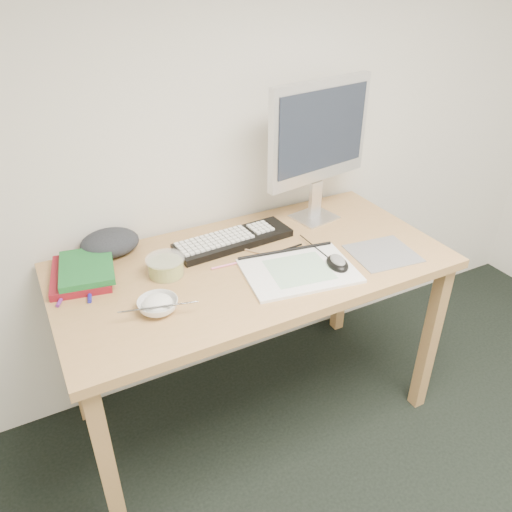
{
  "coord_description": "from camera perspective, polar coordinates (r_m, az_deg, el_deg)",
  "views": [
    {
      "loc": [
        -0.78,
        0.07,
        1.69
      ],
      "look_at": [
        -0.12,
        1.34,
        0.83
      ],
      "focal_mm": 35.0,
      "sensor_mm": 36.0,
      "label": 1
    }
  ],
  "objects": [
    {
      "name": "monitor",
      "position": [
        1.98,
        7.26,
        13.48
      ],
      "size": [
        0.48,
        0.18,
        0.56
      ],
      "rotation": [
        0.0,
        0.0,
        0.17
      ],
      "color": "silver",
      "rests_on": "desk"
    },
    {
      "name": "pencil_pink",
      "position": [
        1.78,
        -2.25,
        -0.79
      ],
      "size": [
        0.19,
        0.02,
        0.01
      ],
      "primitive_type": "cylinder",
      "rotation": [
        0.0,
        1.57,
        -0.06
      ],
      "color": "pink",
      "rests_on": "desk"
    },
    {
      "name": "marker_orange",
      "position": [
        1.76,
        -18.76,
        -2.91
      ],
      "size": [
        0.03,
        0.13,
        0.01
      ],
      "primitive_type": "cylinder",
      "rotation": [
        0.0,
        1.57,
        1.69
      ],
      "color": "#C95017",
      "rests_on": "desk"
    },
    {
      "name": "book_red",
      "position": [
        1.8,
        -19.34,
        -1.92
      ],
      "size": [
        0.24,
        0.29,
        0.03
      ],
      "primitive_type": "cube",
      "rotation": [
        0.0,
        0.0,
        -0.2
      ],
      "color": "maroon",
      "rests_on": "desk"
    },
    {
      "name": "chopsticks",
      "position": [
        1.52,
        -11.1,
        -5.74
      ],
      "size": [
        0.22,
        0.07,
        0.02
      ],
      "primitive_type": "cylinder",
      "rotation": [
        0.0,
        1.57,
        -0.25
      ],
      "color": "#A8A8AB",
      "rests_on": "rice_bowl"
    },
    {
      "name": "fruit_tub",
      "position": [
        1.73,
        -10.28,
        -1.17
      ],
      "size": [
        0.14,
        0.14,
        0.06
      ],
      "primitive_type": "cylinder",
      "rotation": [
        0.0,
        0.0,
        0.04
      ],
      "color": "#D6D54B",
      "rests_on": "desk"
    },
    {
      "name": "keyboard",
      "position": [
        1.9,
        -2.59,
        1.83
      ],
      "size": [
        0.46,
        0.17,
        0.03
      ],
      "primitive_type": "cube",
      "rotation": [
        0.0,
        0.0,
        0.06
      ],
      "color": "black",
      "rests_on": "desk"
    },
    {
      "name": "book_green",
      "position": [
        1.78,
        -18.8,
        -1.26
      ],
      "size": [
        0.21,
        0.27,
        0.02
      ],
      "primitive_type": "cube",
      "rotation": [
        0.0,
        0.0,
        -0.17
      ],
      "color": "#19652A",
      "rests_on": "book_red"
    },
    {
      "name": "sketchpad",
      "position": [
        1.73,
        4.95,
        -1.69
      ],
      "size": [
        0.42,
        0.33,
        0.01
      ],
      "primitive_type": "cube",
      "rotation": [
        0.0,
        0.0,
        -0.15
      ],
      "color": "white",
      "rests_on": "desk"
    },
    {
      "name": "cloth_lump",
      "position": [
        1.91,
        -16.37,
        1.45
      ],
      "size": [
        0.2,
        0.17,
        0.07
      ],
      "primitive_type": "ellipsoid",
      "rotation": [
        0.0,
        0.0,
        0.15
      ],
      "color": "#25282C",
      "rests_on": "desk"
    },
    {
      "name": "pencil_black",
      "position": [
        1.85,
        2.91,
        0.6
      ],
      "size": [
        0.19,
        0.02,
        0.01
      ],
      "primitive_type": "cylinder",
      "rotation": [
        0.0,
        1.57,
        0.08
      ],
      "color": "black",
      "rests_on": "desk"
    },
    {
      "name": "marker_blue",
      "position": [
        1.72,
        -18.49,
        -3.67
      ],
      "size": [
        0.04,
        0.14,
        0.01
      ],
      "primitive_type": "cylinder",
      "rotation": [
        0.0,
        1.57,
        1.37
      ],
      "color": "#1D1EA0",
      "rests_on": "desk"
    },
    {
      "name": "desk",
      "position": [
        1.83,
        -0.3,
        -2.84
      ],
      "size": [
        1.4,
        0.7,
        0.75
      ],
      "color": "tan",
      "rests_on": "ground"
    },
    {
      "name": "mousepad",
      "position": [
        1.9,
        14.3,
        0.29
      ],
      "size": [
        0.25,
        0.23,
        0.0
      ],
      "primitive_type": "cube",
      "rotation": [
        0.0,
        0.0,
        -0.12
      ],
      "color": "slate",
      "rests_on": "desk"
    },
    {
      "name": "marker_purple",
      "position": [
        1.73,
        -21.11,
        -4.07
      ],
      "size": [
        0.07,
        0.12,
        0.01
      ],
      "primitive_type": "cylinder",
      "rotation": [
        0.0,
        1.57,
        1.12
      ],
      "color": "#672589",
      "rests_on": "desk"
    },
    {
      "name": "rice_bowl",
      "position": [
        1.57,
        -11.14,
        -5.59
      ],
      "size": [
        0.15,
        0.15,
        0.04
      ],
      "primitive_type": "imported",
      "rotation": [
        0.0,
        0.0,
        -0.25
      ],
      "color": "white",
      "rests_on": "desk"
    },
    {
      "name": "pencil_tan",
      "position": [
        1.82,
        1.44,
        0.09
      ],
      "size": [
        0.13,
        0.16,
        0.01
      ],
      "primitive_type": "cylinder",
      "rotation": [
        0.0,
        1.57,
        -0.93
      ],
      "color": "#A47F56",
      "rests_on": "desk"
    },
    {
      "name": "mouse",
      "position": [
        1.76,
        9.32,
        -0.52
      ],
      "size": [
        0.09,
        0.12,
        0.04
      ],
      "primitive_type": "ellipsoid",
      "rotation": [
        0.0,
        0.0,
        -0.21
      ],
      "color": "black",
      "rests_on": "sketchpad"
    }
  ]
}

